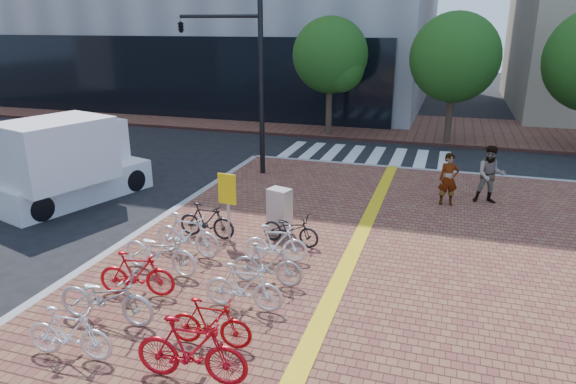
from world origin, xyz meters
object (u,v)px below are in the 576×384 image
(traffic_light_pole, at_px, (224,56))
(bike_10, at_px, (275,243))
(bike_9, at_px, (267,264))
(pedestrian_b, at_px, (490,175))
(bike_6, at_px, (191,350))
(bike_8, at_px, (244,287))
(box_truck, at_px, (68,161))
(bike_2, at_px, (137,274))
(bike_4, at_px, (187,235))
(bike_5, at_px, (207,221))
(pedestrian_a, at_px, (449,179))
(yellow_sign, at_px, (227,195))
(bike_11, at_px, (291,229))
(bike_1, at_px, (106,297))
(bike_7, at_px, (210,323))
(bike_0, at_px, (69,333))
(utility_box, at_px, (280,212))
(bike_3, at_px, (160,251))

(traffic_light_pole, bearing_deg, bike_10, -58.27)
(bike_9, xyz_separation_m, pedestrian_b, (4.98, 7.38, 0.46))
(traffic_light_pole, bearing_deg, bike_6, -68.62)
(bike_8, distance_m, box_truck, 9.72)
(bike_2, bearing_deg, bike_8, -97.35)
(bike_4, relative_size, bike_5, 1.13)
(bike_9, height_order, bike_10, bike_9)
(bike_9, relative_size, pedestrian_a, 0.96)
(bike_9, relative_size, yellow_sign, 0.86)
(bike_2, bearing_deg, bike_4, -13.06)
(yellow_sign, bearing_deg, bike_11, 11.40)
(bike_1, xyz_separation_m, bike_4, (0.04, 3.21, 0.02))
(bike_2, bearing_deg, bike_7, -128.67)
(bike_0, xyz_separation_m, bike_7, (2.18, 1.05, -0.02))
(bike_11, xyz_separation_m, traffic_light_pole, (-4.55, 6.18, 4.00))
(yellow_sign, distance_m, box_truck, 6.89)
(bike_11, bearing_deg, bike_6, -170.28)
(bike_2, distance_m, bike_6, 3.25)
(bike_0, relative_size, pedestrian_a, 0.95)
(bike_8, distance_m, traffic_light_pole, 11.35)
(bike_7, bearing_deg, pedestrian_a, -28.13)
(bike_0, relative_size, bike_9, 1.00)
(bike_6, bearing_deg, bike_5, 18.94)
(bike_1, distance_m, bike_5, 4.36)
(bike_10, relative_size, yellow_sign, 0.84)
(bike_4, distance_m, yellow_sign, 1.48)
(pedestrian_b, distance_m, utility_box, 7.23)
(bike_2, distance_m, bike_11, 4.26)
(box_truck, bearing_deg, pedestrian_b, 14.75)
(bike_0, height_order, yellow_sign, yellow_sign)
(bike_7, height_order, bike_11, bike_7)
(bike_11, bearing_deg, bike_2, 155.58)
(bike_10, bearing_deg, bike_0, 144.57)
(utility_box, bearing_deg, bike_7, -84.93)
(bike_9, xyz_separation_m, bike_11, (-0.17, 2.29, -0.06))
(bike_7, distance_m, bike_8, 1.36)
(bike_2, xyz_separation_m, pedestrian_b, (7.47, 8.66, 0.45))
(bike_1, xyz_separation_m, bike_9, (2.47, 2.36, -0.04))
(bike_4, xyz_separation_m, yellow_sign, (0.62, 1.11, 0.75))
(bike_0, bearing_deg, bike_7, -70.09)
(bike_0, bearing_deg, bike_3, -2.11)
(bike_7, relative_size, box_truck, 0.29)
(bike_7, distance_m, bike_9, 2.49)
(bike_7, height_order, yellow_sign, yellow_sign)
(bike_6, distance_m, pedestrian_a, 10.90)
(bike_1, height_order, bike_4, bike_4)
(bike_10, distance_m, pedestrian_b, 8.10)
(bike_2, bearing_deg, utility_box, -35.02)
(bike_0, relative_size, box_truck, 0.30)
(bike_9, height_order, bike_11, bike_9)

